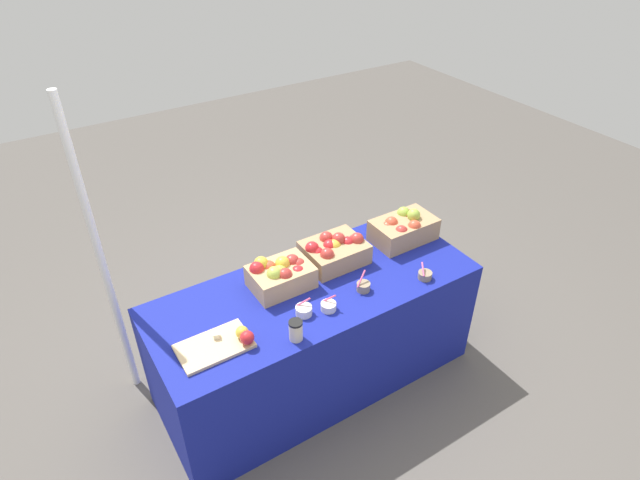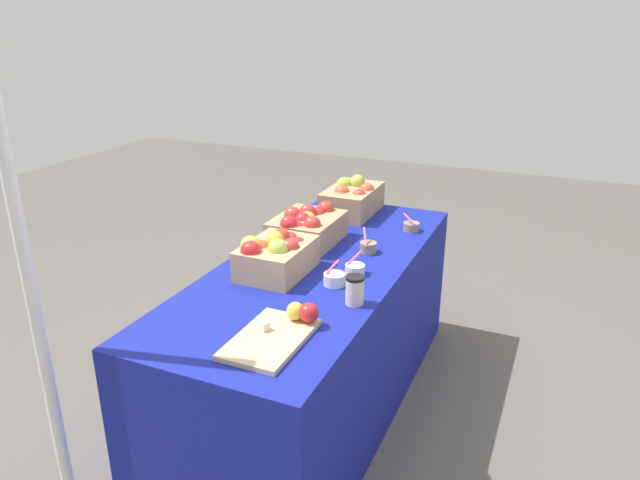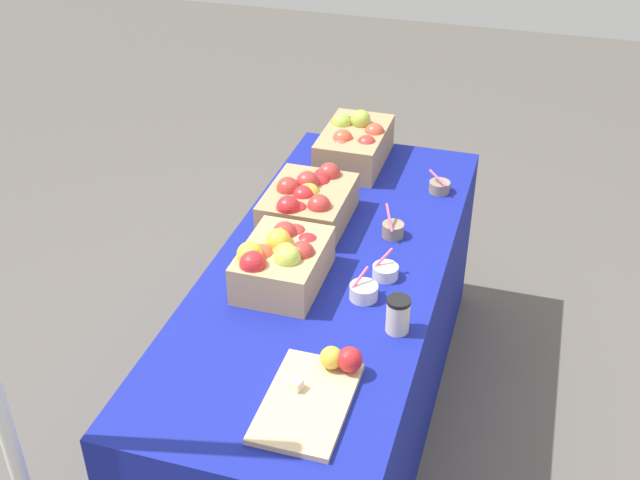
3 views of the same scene
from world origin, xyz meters
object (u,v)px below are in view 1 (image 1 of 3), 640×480
(cutting_board_front, at_px, (224,343))
(coffee_cup, at_px, (296,330))
(tent_pole, at_px, (102,263))
(sample_bowl_extra, at_px, (304,310))
(sample_bowl_near, at_px, (363,286))
(sample_bowl_mid, at_px, (329,306))
(sample_bowl_far, at_px, (425,275))
(apple_crate_middle, at_px, (334,250))
(apple_crate_right, at_px, (281,274))
(apple_crate_left, at_px, (403,228))

(cutting_board_front, xyz_separation_m, coffee_cup, (0.33, -0.15, 0.03))
(tent_pole, bearing_deg, sample_bowl_extra, -41.05)
(sample_bowl_extra, bearing_deg, sample_bowl_near, -1.38)
(sample_bowl_mid, distance_m, tent_pole, 1.24)
(cutting_board_front, bearing_deg, sample_bowl_far, -5.92)
(apple_crate_middle, relative_size, tent_pole, 0.19)
(apple_crate_right, height_order, coffee_cup, apple_crate_right)
(sample_bowl_extra, xyz_separation_m, tent_pole, (-0.83, 0.72, 0.19))
(cutting_board_front, distance_m, sample_bowl_near, 0.84)
(sample_bowl_far, distance_m, sample_bowl_extra, 0.76)
(apple_crate_middle, height_order, apple_crate_right, apple_crate_right)
(apple_crate_middle, distance_m, coffee_cup, 0.68)
(sample_bowl_mid, bearing_deg, tent_pole, 141.56)
(sample_bowl_near, bearing_deg, apple_crate_left, 28.58)
(coffee_cup, bearing_deg, apple_crate_middle, 40.11)
(sample_bowl_mid, bearing_deg, apple_crate_right, 111.18)
(sample_bowl_near, xyz_separation_m, sample_bowl_extra, (-0.38, 0.01, -0.00))
(tent_pole, bearing_deg, sample_bowl_mid, -38.44)
(coffee_cup, bearing_deg, sample_bowl_far, 1.44)
(tent_pole, bearing_deg, apple_crate_middle, -18.74)
(apple_crate_middle, bearing_deg, sample_bowl_mid, -127.56)
(apple_crate_right, height_order, sample_bowl_far, apple_crate_right)
(cutting_board_front, height_order, sample_bowl_mid, sample_bowl_mid)
(apple_crate_right, xyz_separation_m, sample_bowl_near, (0.37, -0.28, -0.06))
(sample_bowl_mid, bearing_deg, coffee_cup, -159.70)
(apple_crate_right, distance_m, sample_bowl_extra, 0.28)
(apple_crate_right, bearing_deg, tent_pole, 151.71)
(cutting_board_front, bearing_deg, sample_bowl_extra, -1.46)
(coffee_cup, bearing_deg, apple_crate_right, 71.22)
(sample_bowl_near, bearing_deg, coffee_cup, -166.14)
(apple_crate_left, distance_m, sample_bowl_far, 0.41)
(apple_crate_middle, distance_m, sample_bowl_far, 0.55)
(sample_bowl_mid, xyz_separation_m, tent_pole, (-0.96, 0.76, 0.19))
(apple_crate_left, relative_size, sample_bowl_near, 3.57)
(apple_crate_left, height_order, sample_bowl_far, apple_crate_left)
(cutting_board_front, relative_size, sample_bowl_near, 3.26)
(sample_bowl_near, bearing_deg, sample_bowl_far, -15.94)
(sample_bowl_extra, height_order, coffee_cup, coffee_cup)
(tent_pole, bearing_deg, cutting_board_front, -62.34)
(apple_crate_right, distance_m, coffee_cup, 0.43)
(sample_bowl_far, height_order, tent_pole, tent_pole)
(apple_crate_left, height_order, coffee_cup, apple_crate_left)
(sample_bowl_mid, xyz_separation_m, coffee_cup, (-0.26, -0.10, 0.03))
(apple_crate_left, relative_size, apple_crate_right, 1.17)
(sample_bowl_far, bearing_deg, sample_bowl_mid, 173.23)
(apple_crate_left, height_order, apple_crate_middle, apple_crate_left)
(apple_crate_left, distance_m, cutting_board_front, 1.37)
(sample_bowl_far, bearing_deg, apple_crate_left, 69.02)
(sample_bowl_mid, distance_m, sample_bowl_far, 0.62)
(apple_crate_middle, xyz_separation_m, sample_bowl_near, (-0.01, -0.31, -0.05))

